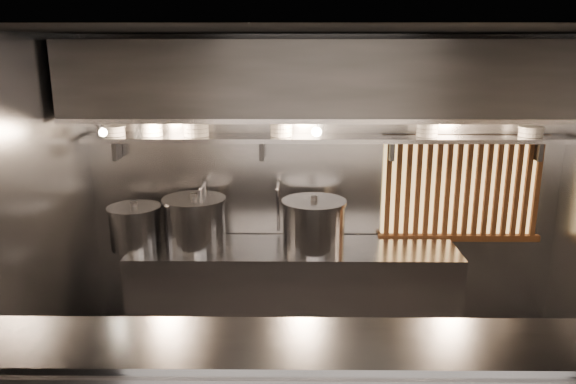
{
  "coord_description": "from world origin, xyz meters",
  "views": [
    {
      "loc": [
        -0.3,
        -3.73,
        2.73
      ],
      "look_at": [
        -0.35,
        0.55,
        1.58
      ],
      "focal_mm": 35.0,
      "sensor_mm": 36.0,
      "label": 1
    }
  ],
  "objects_px": {
    "heat_lamp": "(100,125)",
    "stock_pot_mid": "(195,222)",
    "stock_pot_left": "(135,227)",
    "stock_pot_right": "(314,224)",
    "pendant_bulb": "(317,132)"
  },
  "relations": [
    {
      "from": "heat_lamp",
      "to": "stock_pot_mid",
      "type": "xyz_separation_m",
      "value": [
        0.69,
        0.3,
        -0.94
      ]
    },
    {
      "from": "stock_pot_left",
      "to": "stock_pot_mid",
      "type": "distance_m",
      "value": 0.54
    },
    {
      "from": "stock_pot_right",
      "to": "heat_lamp",
      "type": "bearing_deg",
      "value": -171.67
    },
    {
      "from": "pendant_bulb",
      "to": "stock_pot_right",
      "type": "bearing_deg",
      "value": -102.02
    },
    {
      "from": "heat_lamp",
      "to": "stock_pot_right",
      "type": "xyz_separation_m",
      "value": [
        1.78,
        0.26,
        -0.94
      ]
    },
    {
      "from": "heat_lamp",
      "to": "stock_pot_left",
      "type": "xyz_separation_m",
      "value": [
        0.15,
        0.27,
        -0.97
      ]
    },
    {
      "from": "pendant_bulb",
      "to": "stock_pot_mid",
      "type": "distance_m",
      "value": 1.38
    },
    {
      "from": "stock_pot_left",
      "to": "stock_pot_mid",
      "type": "relative_size",
      "value": 0.99
    },
    {
      "from": "heat_lamp",
      "to": "stock_pot_right",
      "type": "relative_size",
      "value": 0.48
    },
    {
      "from": "stock_pot_right",
      "to": "stock_pot_mid",
      "type": "bearing_deg",
      "value": 177.7
    },
    {
      "from": "pendant_bulb",
      "to": "stock_pot_mid",
      "type": "relative_size",
      "value": 0.3
    },
    {
      "from": "pendant_bulb",
      "to": "stock_pot_left",
      "type": "relative_size",
      "value": 0.3
    },
    {
      "from": "heat_lamp",
      "to": "stock_pot_left",
      "type": "height_order",
      "value": "heat_lamp"
    },
    {
      "from": "heat_lamp",
      "to": "stock_pot_right",
      "type": "bearing_deg",
      "value": 8.33
    },
    {
      "from": "stock_pot_mid",
      "to": "stock_pot_right",
      "type": "height_order",
      "value": "stock_pot_mid"
    }
  ]
}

